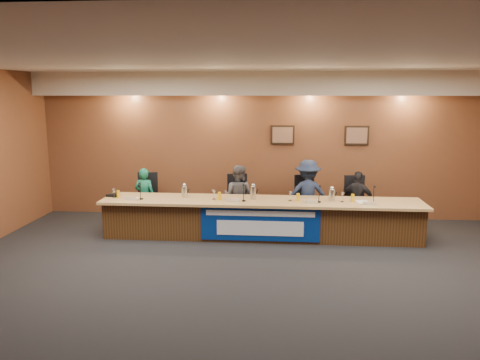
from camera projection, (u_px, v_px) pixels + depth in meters
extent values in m
plane|color=black|center=(254.00, 287.00, 6.74)|extent=(10.00, 10.00, 0.00)
cube|color=silver|center=(255.00, 59.00, 6.15)|extent=(10.00, 8.00, 0.04)
cube|color=brown|center=(264.00, 146.00, 10.36)|extent=(10.00, 0.04, 3.20)
cube|color=beige|center=(265.00, 84.00, 9.87)|extent=(10.00, 0.50, 0.50)
cube|color=#452913|center=(261.00, 220.00, 9.02)|extent=(6.00, 0.80, 0.70)
cube|color=tan|center=(261.00, 201.00, 8.90)|extent=(6.10, 0.95, 0.05)
cube|color=navy|center=(260.00, 224.00, 8.61)|extent=(2.20, 0.02, 0.65)
cube|color=silver|center=(260.00, 214.00, 8.56)|extent=(2.00, 0.01, 0.10)
cube|color=silver|center=(260.00, 228.00, 8.61)|extent=(1.60, 0.01, 0.28)
cube|color=black|center=(283.00, 135.00, 10.25)|extent=(0.52, 0.04, 0.42)
cube|color=black|center=(357.00, 135.00, 10.12)|extent=(0.52, 0.04, 0.42)
imported|color=#136348|center=(145.00, 197.00, 9.83)|extent=(0.48, 0.34, 1.22)
imported|color=#4D4B51|center=(238.00, 196.00, 9.66)|extent=(0.74, 0.65, 1.31)
imported|color=#19233C|center=(308.00, 195.00, 9.53)|extent=(0.94, 0.56, 1.43)
imported|color=black|center=(358.00, 201.00, 9.47)|extent=(0.77, 0.54, 1.21)
cube|color=black|center=(146.00, 201.00, 9.96)|extent=(0.52, 0.52, 0.08)
cube|color=black|center=(239.00, 203.00, 9.79)|extent=(0.57, 0.57, 0.08)
cube|color=black|center=(307.00, 205.00, 9.67)|extent=(0.59, 0.59, 0.08)
cube|color=black|center=(357.00, 206.00, 9.59)|extent=(0.54, 0.54, 0.08)
cube|color=white|center=(131.00, 198.00, 8.84)|extent=(0.24, 0.08, 0.10)
cylinder|color=black|center=(141.00, 199.00, 8.95)|extent=(0.07, 0.07, 0.02)
cylinder|color=#E2A607|center=(118.00, 194.00, 9.05)|extent=(0.06, 0.06, 0.15)
cylinder|color=silver|center=(114.00, 193.00, 9.09)|extent=(0.08, 0.08, 0.18)
cube|color=white|center=(232.00, 200.00, 8.73)|extent=(0.24, 0.08, 0.10)
cylinder|color=black|center=(244.00, 201.00, 8.79)|extent=(0.07, 0.07, 0.02)
cylinder|color=#E2A607|center=(219.00, 196.00, 8.90)|extent=(0.06, 0.06, 0.15)
cylinder|color=silver|center=(214.00, 195.00, 8.93)|extent=(0.08, 0.08, 0.18)
cube|color=white|center=(311.00, 201.00, 8.59)|extent=(0.24, 0.08, 0.10)
cylinder|color=black|center=(319.00, 202.00, 8.70)|extent=(0.07, 0.07, 0.02)
cylinder|color=#E2A607|center=(298.00, 197.00, 8.79)|extent=(0.06, 0.06, 0.15)
cylinder|color=silver|center=(290.00, 196.00, 8.79)|extent=(0.08, 0.08, 0.18)
cube|color=white|center=(369.00, 203.00, 8.46)|extent=(0.24, 0.08, 0.10)
cylinder|color=black|center=(373.00, 203.00, 8.64)|extent=(0.07, 0.07, 0.02)
cylinder|color=#E2A607|center=(353.00, 198.00, 8.73)|extent=(0.06, 0.06, 0.15)
cylinder|color=silver|center=(342.00, 197.00, 8.72)|extent=(0.08, 0.08, 0.18)
cylinder|color=silver|center=(185.00, 192.00, 9.11)|extent=(0.12, 0.12, 0.22)
cylinder|color=silver|center=(253.00, 193.00, 8.94)|extent=(0.11, 0.11, 0.25)
cylinder|color=silver|center=(332.00, 195.00, 8.78)|extent=(0.12, 0.12, 0.22)
cylinder|color=black|center=(114.00, 195.00, 9.21)|extent=(0.32, 0.32, 0.05)
cube|color=white|center=(363.00, 202.00, 8.72)|extent=(0.26, 0.33, 0.01)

